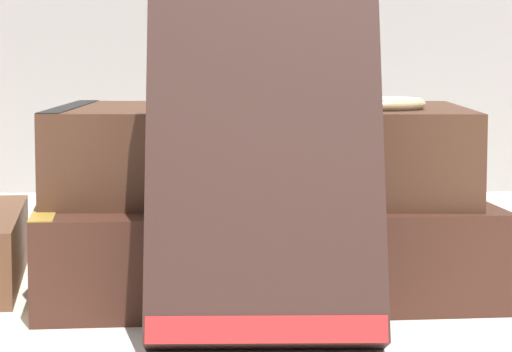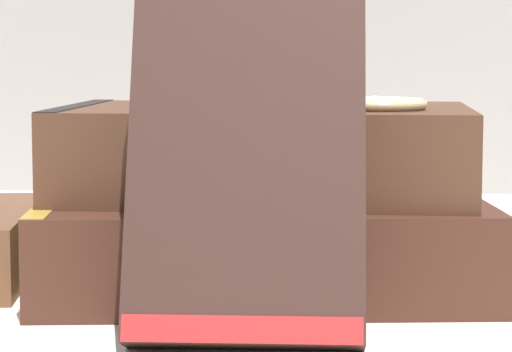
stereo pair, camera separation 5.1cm
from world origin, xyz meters
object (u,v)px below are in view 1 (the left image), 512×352
object	(u,v)px
book_flat_bottom	(251,246)
pocket_watch	(376,103)
book_flat_top	(252,151)
book_leaning_front	(264,177)

from	to	relation	value
book_flat_bottom	pocket_watch	world-z (taller)	pocket_watch
book_flat_top	book_leaning_front	size ratio (longest dim) A/B	1.42
book_flat_bottom	book_flat_top	distance (m)	0.05
book_flat_top	book_leaning_front	world-z (taller)	book_leaning_front
book_flat_top	pocket_watch	xyz separation A→B (m)	(0.07, -0.02, 0.03)
book_flat_top	pocket_watch	size ratio (longest dim) A/B	4.06
book_flat_bottom	book_leaning_front	bearing A→B (deg)	-92.96
book_flat_bottom	pocket_watch	xyz separation A→B (m)	(0.07, -0.01, 0.08)
book_flat_bottom	pocket_watch	size ratio (longest dim) A/B	4.49
pocket_watch	book_flat_bottom	bearing A→B (deg)	173.80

